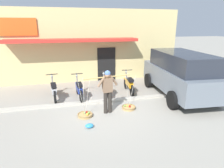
# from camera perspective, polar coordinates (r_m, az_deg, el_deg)

# --- Properties ---
(ground_plane) EXTENTS (90.00, 90.00, 0.00)m
(ground_plane) POSITION_cam_1_polar(r_m,az_deg,el_deg) (7.90, -1.76, -7.36)
(ground_plane) COLOR #9E998C
(sidewalk_curb) EXTENTS (20.00, 0.24, 0.10)m
(sidewalk_curb) POSITION_cam_1_polar(r_m,az_deg,el_deg) (8.51, -2.75, -5.14)
(sidewalk_curb) COLOR #BAB4A5
(sidewalk_curb) RESTS_ON ground
(fruit_vendor) EXTENTS (1.82, 0.31, 1.70)m
(fruit_vendor) POSITION_cam_1_polar(r_m,az_deg,el_deg) (7.20, -1.31, -1.49)
(fruit_vendor) COLOR #2D2823
(fruit_vendor) RESTS_ON ground
(fruit_basket_left_side) EXTENTS (0.57, 0.57, 1.45)m
(fruit_basket_left_side) POSITION_cam_1_polar(r_m,az_deg,el_deg) (7.29, -8.04, -9.06)
(fruit_basket_left_side) COLOR tan
(fruit_basket_left_side) RESTS_ON ground
(fruit_basket_right_side) EXTENTS (0.57, 0.57, 1.45)m
(fruit_basket_right_side) POSITION_cam_1_polar(r_m,az_deg,el_deg) (7.87, 5.01, -6.90)
(fruit_basket_right_side) COLOR tan
(fruit_basket_right_side) RESTS_ON ground
(motorcycle_nearest_shop) EXTENTS (0.54, 1.82, 1.09)m
(motorcycle_nearest_shop) POSITION_cam_1_polar(r_m,az_deg,el_deg) (9.10, -17.06, -1.70)
(motorcycle_nearest_shop) COLOR black
(motorcycle_nearest_shop) RESTS_ON ground
(motorcycle_second_in_row) EXTENTS (0.54, 1.82, 1.09)m
(motorcycle_second_in_row) POSITION_cam_1_polar(r_m,az_deg,el_deg) (8.93, -9.87, -1.54)
(motorcycle_second_in_row) COLOR black
(motorcycle_second_in_row) RESTS_ON ground
(motorcycle_third_in_row) EXTENTS (0.54, 1.82, 1.09)m
(motorcycle_third_in_row) POSITION_cam_1_polar(r_m,az_deg,el_deg) (9.22, -1.71, -0.69)
(motorcycle_third_in_row) COLOR black
(motorcycle_third_in_row) RESTS_ON ground
(motorcycle_end_of_row) EXTENTS (0.54, 1.82, 1.09)m
(motorcycle_end_of_row) POSITION_cam_1_polar(r_m,az_deg,el_deg) (9.58, 5.12, -0.06)
(motorcycle_end_of_row) COLOR black
(motorcycle_end_of_row) RESTS_ON ground
(parked_truck) EXTENTS (2.44, 4.93, 2.10)m
(parked_truck) POSITION_cam_1_polar(r_m,az_deg,el_deg) (9.55, 19.60, 3.16)
(parked_truck) COLOR slate
(parked_truck) RESTS_ON ground
(storefront_building) EXTENTS (13.00, 6.00, 4.20)m
(storefront_building) POSITION_cam_1_polar(r_m,az_deg,el_deg) (13.81, -12.07, 11.93)
(storefront_building) COLOR #DBC684
(storefront_building) RESTS_ON ground
(plastic_litter_bag) EXTENTS (0.28, 0.22, 0.14)m
(plastic_litter_bag) POSITION_cam_1_polar(r_m,az_deg,el_deg) (6.55, -6.80, -12.30)
(plastic_litter_bag) COLOR #3393D1
(plastic_litter_bag) RESTS_ON ground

